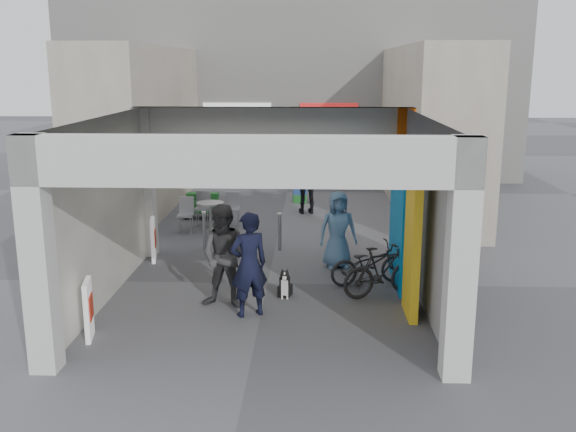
{
  "coord_description": "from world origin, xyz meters",
  "views": [
    {
      "loc": [
        0.93,
        -12.63,
        4.4
      ],
      "look_at": [
        0.38,
        1.0,
        1.21
      ],
      "focal_mm": 40.0,
      "sensor_mm": 36.0,
      "label": 1
    }
  ],
  "objects_px": {
    "cafe_set": "(208,216)",
    "man_with_dog": "(249,264)",
    "border_collie": "(285,286)",
    "man_crates": "(308,181)",
    "bicycle_rear": "(383,271)",
    "man_back_turned": "(226,257)",
    "man_elderly": "(338,230)",
    "produce_stand": "(202,208)",
    "white_van": "(367,169)",
    "bicycle_front": "(369,264)"
  },
  "relations": [
    {
      "from": "man_back_turned",
      "to": "bicycle_front",
      "type": "xyz_separation_m",
      "value": [
        2.77,
        1.38,
        -0.53
      ]
    },
    {
      "from": "man_crates",
      "to": "bicycle_rear",
      "type": "xyz_separation_m",
      "value": [
        1.54,
        -7.23,
        -0.49
      ]
    },
    {
      "from": "produce_stand",
      "to": "white_van",
      "type": "bearing_deg",
      "value": 25.0
    },
    {
      "from": "produce_stand",
      "to": "white_van",
      "type": "distance_m",
      "value": 7.58
    },
    {
      "from": "border_collie",
      "to": "man_crates",
      "type": "distance_m",
      "value": 7.42
    },
    {
      "from": "border_collie",
      "to": "bicycle_rear",
      "type": "height_order",
      "value": "bicycle_rear"
    },
    {
      "from": "white_van",
      "to": "cafe_set",
      "type": "bearing_deg",
      "value": 144.83
    },
    {
      "from": "man_elderly",
      "to": "white_van",
      "type": "distance_m",
      "value": 10.15
    },
    {
      "from": "man_crates",
      "to": "bicycle_rear",
      "type": "height_order",
      "value": "man_crates"
    },
    {
      "from": "man_crates",
      "to": "white_van",
      "type": "relative_size",
      "value": 0.53
    },
    {
      "from": "man_elderly",
      "to": "white_van",
      "type": "relative_size",
      "value": 0.46
    },
    {
      "from": "cafe_set",
      "to": "man_back_turned",
      "type": "xyz_separation_m",
      "value": [
        1.32,
        -5.95,
        0.64
      ]
    },
    {
      "from": "white_van",
      "to": "man_with_dog",
      "type": "bearing_deg",
      "value": 167.95
    },
    {
      "from": "cafe_set",
      "to": "produce_stand",
      "type": "height_order",
      "value": "cafe_set"
    },
    {
      "from": "cafe_set",
      "to": "border_collie",
      "type": "height_order",
      "value": "cafe_set"
    },
    {
      "from": "man_elderly",
      "to": "cafe_set",
      "type": "bearing_deg",
      "value": 123.4
    },
    {
      "from": "border_collie",
      "to": "man_back_turned",
      "type": "height_order",
      "value": "man_back_turned"
    },
    {
      "from": "cafe_set",
      "to": "man_crates",
      "type": "distance_m",
      "value": 3.45
    },
    {
      "from": "bicycle_front",
      "to": "border_collie",
      "type": "bearing_deg",
      "value": 97.72
    },
    {
      "from": "border_collie",
      "to": "white_van",
      "type": "distance_m",
      "value": 12.29
    },
    {
      "from": "man_back_turned",
      "to": "man_crates",
      "type": "xyz_separation_m",
      "value": [
        1.43,
        7.91,
        0.02
      ]
    },
    {
      "from": "man_crates",
      "to": "white_van",
      "type": "bearing_deg",
      "value": -123.96
    },
    {
      "from": "man_with_dog",
      "to": "man_elderly",
      "type": "distance_m",
      "value": 3.39
    },
    {
      "from": "man_back_turned",
      "to": "bicycle_rear",
      "type": "relative_size",
      "value": 1.15
    },
    {
      "from": "man_crates",
      "to": "man_elderly",
      "type": "bearing_deg",
      "value": 88.85
    },
    {
      "from": "produce_stand",
      "to": "man_crates",
      "type": "bearing_deg",
      "value": -6.8
    },
    {
      "from": "border_collie",
      "to": "man_back_turned",
      "type": "distance_m",
      "value": 1.41
    },
    {
      "from": "cafe_set",
      "to": "man_elderly",
      "type": "relative_size",
      "value": 0.91
    },
    {
      "from": "cafe_set",
      "to": "bicycle_front",
      "type": "distance_m",
      "value": 6.13
    },
    {
      "from": "cafe_set",
      "to": "bicycle_rear",
      "type": "relative_size",
      "value": 0.94
    },
    {
      "from": "man_back_turned",
      "to": "bicycle_front",
      "type": "height_order",
      "value": "man_back_turned"
    },
    {
      "from": "white_van",
      "to": "produce_stand",
      "type": "bearing_deg",
      "value": 137.22
    },
    {
      "from": "cafe_set",
      "to": "white_van",
      "type": "bearing_deg",
      "value": 53.27
    },
    {
      "from": "man_with_dog",
      "to": "man_crates",
      "type": "bearing_deg",
      "value": -122.52
    },
    {
      "from": "cafe_set",
      "to": "bicycle_rear",
      "type": "height_order",
      "value": "bicycle_rear"
    },
    {
      "from": "produce_stand",
      "to": "man_crates",
      "type": "xyz_separation_m",
      "value": [
        3.11,
        0.77,
        0.71
      ]
    },
    {
      "from": "man_back_turned",
      "to": "bicycle_rear",
      "type": "height_order",
      "value": "man_back_turned"
    },
    {
      "from": "produce_stand",
      "to": "border_collie",
      "type": "relative_size",
      "value": 1.9
    },
    {
      "from": "cafe_set",
      "to": "man_with_dog",
      "type": "distance_m",
      "value": 6.64
    },
    {
      "from": "man_back_turned",
      "to": "man_crates",
      "type": "distance_m",
      "value": 8.04
    },
    {
      "from": "border_collie",
      "to": "man_elderly",
      "type": "bearing_deg",
      "value": 78.89
    },
    {
      "from": "bicycle_rear",
      "to": "man_back_turned",
      "type": "bearing_deg",
      "value": 80.13
    },
    {
      "from": "man_back_turned",
      "to": "man_crates",
      "type": "relative_size",
      "value": 0.98
    },
    {
      "from": "cafe_set",
      "to": "bicycle_front",
      "type": "xyz_separation_m",
      "value": [
        4.09,
        -4.56,
        0.1
      ]
    },
    {
      "from": "cafe_set",
      "to": "bicycle_rear",
      "type": "xyz_separation_m",
      "value": [
        4.3,
        -5.26,
        0.17
      ]
    },
    {
      "from": "white_van",
      "to": "man_crates",
      "type": "bearing_deg",
      "value": 156.44
    },
    {
      "from": "produce_stand",
      "to": "bicycle_rear",
      "type": "height_order",
      "value": "bicycle_rear"
    },
    {
      "from": "man_back_turned",
      "to": "man_elderly",
      "type": "bearing_deg",
      "value": 60.07
    },
    {
      "from": "bicycle_rear",
      "to": "border_collie",
      "type": "bearing_deg",
      "value": 71.55
    },
    {
      "from": "man_with_dog",
      "to": "bicycle_front",
      "type": "bearing_deg",
      "value": -167.88
    }
  ]
}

